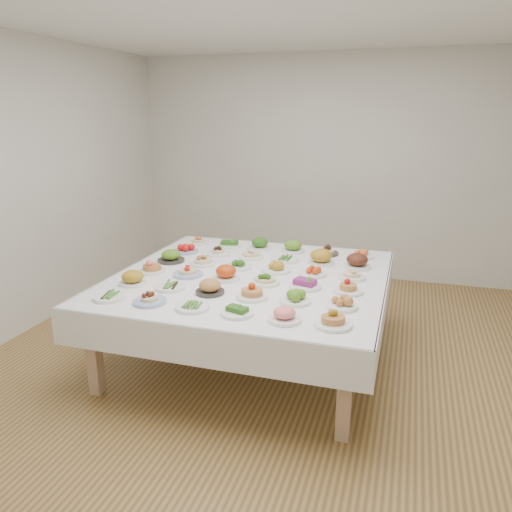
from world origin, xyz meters
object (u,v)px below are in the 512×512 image
(dish_0, at_px, (110,296))
(display_table, at_px, (251,282))
(dish_18, at_px, (171,255))
(dish_35, at_px, (361,254))

(dish_0, bearing_deg, display_table, 45.16)
(dish_18, distance_m, dish_35, 1.80)
(dish_35, bearing_deg, dish_0, -135.12)
(dish_0, xyz_separation_m, dish_35, (1.67, 1.67, 0.02))
(display_table, bearing_deg, dish_35, 44.60)
(display_table, relative_size, dish_35, 9.65)
(dish_35, bearing_deg, dish_18, -158.39)
(display_table, height_order, dish_18, dish_18)
(display_table, relative_size, dish_0, 9.61)
(dish_18, height_order, dish_35, dish_18)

